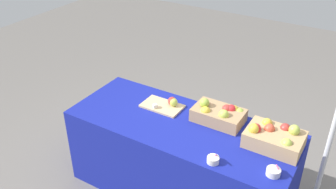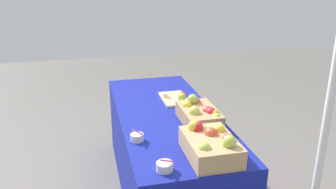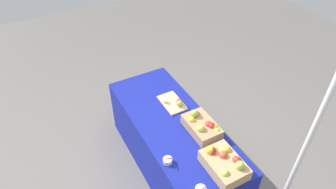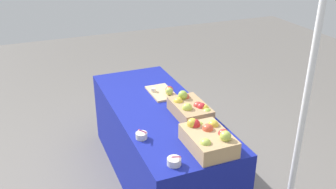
{
  "view_description": "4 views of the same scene",
  "coord_description": "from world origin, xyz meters",
  "px_view_note": "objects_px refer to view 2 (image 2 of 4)",
  "views": [
    {
      "loc": [
        1.2,
        -2.18,
        2.48
      ],
      "look_at": [
        -0.17,
        0.06,
        0.93
      ],
      "focal_mm": 39.64,
      "sensor_mm": 36.0,
      "label": 1
    },
    {
      "loc": [
        2.53,
        -0.59,
        1.83
      ],
      "look_at": [
        -0.02,
        0.02,
        0.88
      ],
      "focal_mm": 37.82,
      "sensor_mm": 36.0,
      "label": 2
    },
    {
      "loc": [
        1.91,
        -1.11,
        2.97
      ],
      "look_at": [
        -0.16,
        0.02,
        0.99
      ],
      "focal_mm": 31.71,
      "sensor_mm": 36.0,
      "label": 3
    },
    {
      "loc": [
        2.76,
        -1.04,
        2.25
      ],
      "look_at": [
        0.03,
        0.08,
        0.87
      ],
      "focal_mm": 40.33,
      "sensor_mm": 36.0,
      "label": 4
    }
  ],
  "objects_px": {
    "apple_crate_left": "(210,144)",
    "apple_crate_middle": "(200,114)",
    "sample_bowl_near": "(137,137)",
    "cutting_board_front": "(177,98)",
    "tent_pole": "(326,125)",
    "sample_bowl_mid": "(165,167)"
  },
  "relations": [
    {
      "from": "cutting_board_front",
      "to": "sample_bowl_mid",
      "type": "bearing_deg",
      "value": -18.29
    },
    {
      "from": "apple_crate_left",
      "to": "sample_bowl_mid",
      "type": "relative_size",
      "value": 4.26
    },
    {
      "from": "sample_bowl_near",
      "to": "sample_bowl_mid",
      "type": "bearing_deg",
      "value": 13.49
    },
    {
      "from": "apple_crate_left",
      "to": "sample_bowl_near",
      "type": "relative_size",
      "value": 4.13
    },
    {
      "from": "apple_crate_left",
      "to": "sample_bowl_near",
      "type": "bearing_deg",
      "value": -126.12
    },
    {
      "from": "apple_crate_left",
      "to": "sample_bowl_mid",
      "type": "bearing_deg",
      "value": -71.23
    },
    {
      "from": "apple_crate_left",
      "to": "cutting_board_front",
      "type": "height_order",
      "value": "apple_crate_left"
    },
    {
      "from": "apple_crate_middle",
      "to": "sample_bowl_near",
      "type": "bearing_deg",
      "value": -69.74
    },
    {
      "from": "sample_bowl_near",
      "to": "sample_bowl_mid",
      "type": "height_order",
      "value": "sample_bowl_near"
    },
    {
      "from": "cutting_board_front",
      "to": "tent_pole",
      "type": "distance_m",
      "value": 1.42
    },
    {
      "from": "apple_crate_left",
      "to": "apple_crate_middle",
      "type": "distance_m",
      "value": 0.49
    },
    {
      "from": "sample_bowl_mid",
      "to": "apple_crate_middle",
      "type": "bearing_deg",
      "value": 145.64
    },
    {
      "from": "apple_crate_left",
      "to": "sample_bowl_near",
      "type": "distance_m",
      "value": 0.51
    },
    {
      "from": "sample_bowl_near",
      "to": "tent_pole",
      "type": "xyz_separation_m",
      "value": [
        0.65,
        0.91,
        0.29
      ]
    },
    {
      "from": "apple_crate_middle",
      "to": "sample_bowl_near",
      "type": "relative_size",
      "value": 4.1
    },
    {
      "from": "apple_crate_middle",
      "to": "sample_bowl_mid",
      "type": "distance_m",
      "value": 0.71
    },
    {
      "from": "sample_bowl_near",
      "to": "tent_pole",
      "type": "height_order",
      "value": "tent_pole"
    },
    {
      "from": "apple_crate_middle",
      "to": "cutting_board_front",
      "type": "xyz_separation_m",
      "value": [
        -0.48,
        -0.05,
        -0.04
      ]
    },
    {
      "from": "tent_pole",
      "to": "sample_bowl_mid",
      "type": "bearing_deg",
      "value": -106.91
    },
    {
      "from": "cutting_board_front",
      "to": "tent_pole",
      "type": "height_order",
      "value": "tent_pole"
    },
    {
      "from": "sample_bowl_near",
      "to": "apple_crate_middle",
      "type": "bearing_deg",
      "value": 110.26
    },
    {
      "from": "cutting_board_front",
      "to": "sample_bowl_near",
      "type": "distance_m",
      "value": 0.8
    }
  ]
}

